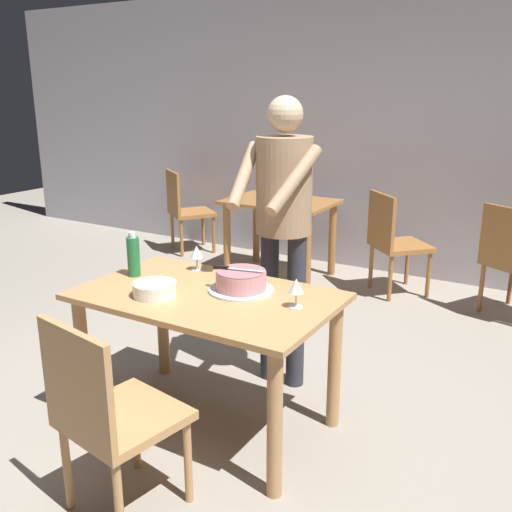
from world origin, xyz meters
TOP-DOWN VIEW (x-y plane):
  - ground_plane at (0.00, 0.00)m, footprint 14.00×14.00m
  - back_wall at (0.00, 3.15)m, footprint 10.00×0.12m
  - main_dining_table at (0.00, 0.00)m, footprint 1.31×0.80m
  - cake_on_platter at (0.13, 0.12)m, footprint 0.34×0.34m
  - cake_knife at (0.06, 0.11)m, footprint 0.27×0.08m
  - plate_stack at (-0.20, -0.16)m, footprint 0.22×0.22m
  - wine_glass_near at (-0.28, 0.30)m, footprint 0.08×0.08m
  - wine_glass_far at (0.48, 0.06)m, footprint 0.08×0.08m
  - water_bottle at (-0.51, 0.03)m, footprint 0.07×0.07m
  - person_cutting_cake at (0.11, 0.61)m, footprint 0.47×0.55m
  - chair_near_side at (0.05, -0.78)m, footprint 0.51×0.51m
  - background_table at (-0.89, 2.45)m, footprint 1.00×0.70m
  - background_chair_0 at (0.19, 2.51)m, footprint 0.62×0.62m
  - background_chair_2 at (-2.19, 2.66)m, footprint 0.61×0.61m

SIDE VIEW (x-z plane):
  - ground_plane at x=0.00m, z-range 0.00..0.00m
  - chair_near_side at x=0.05m, z-range 0.04..0.94m
  - background_chair_0 at x=0.19m, z-range 0.04..0.94m
  - background_chair_2 at x=-2.19m, z-range 0.04..0.94m
  - background_table at x=-0.89m, z-range 0.21..0.95m
  - main_dining_table at x=0.00m, z-range 0.24..0.99m
  - plate_stack at x=-0.20m, z-range 0.75..0.82m
  - cake_on_platter at x=0.13m, z-range 0.75..0.86m
  - wine_glass_near at x=-0.28m, z-range 0.78..0.92m
  - wine_glass_far at x=0.48m, z-range 0.78..0.92m
  - water_bottle at x=-0.51m, z-range 0.74..0.99m
  - cake_knife at x=0.06m, z-range 0.86..0.88m
  - person_cutting_cake at x=0.11m, z-range 0.22..1.94m
  - back_wall at x=0.00m, z-range 0.00..2.70m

